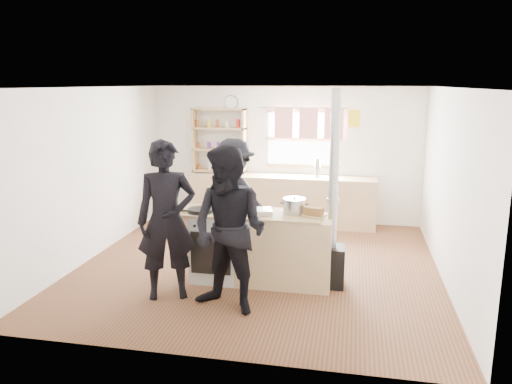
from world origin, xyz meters
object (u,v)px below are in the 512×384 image
(cooking_island, at_px, (261,247))
(roast_tray, at_px, (258,211))
(stockpot_counter, at_px, (294,206))
(person_near_right, at_px, (229,231))
(person_far, at_px, (234,199))
(skillet_greens, at_px, (200,210))
(thermos, at_px, (317,169))
(stockpot_stove, at_px, (229,203))
(bread_board, at_px, (314,213))
(flue_heater, at_px, (332,237))
(person_near_left, at_px, (167,220))

(cooking_island, xyz_separation_m, roast_tray, (-0.03, -0.07, 0.50))
(stockpot_counter, distance_m, person_near_right, 1.13)
(roast_tray, relative_size, person_far, 0.23)
(stockpot_counter, relative_size, person_far, 0.17)
(skillet_greens, bearing_deg, thermos, 66.30)
(skillet_greens, distance_m, roast_tray, 0.74)
(person_near_right, bearing_deg, stockpot_stove, 123.55)
(cooking_island, relative_size, bread_board, 6.08)
(cooking_island, height_order, flue_heater, flue_heater)
(thermos, relative_size, cooking_island, 0.16)
(roast_tray, relative_size, bread_board, 1.27)
(cooking_island, height_order, person_near_right, person_near_right)
(person_near_left, bearing_deg, roast_tray, 10.09)
(stockpot_stove, bearing_deg, bread_board, -8.19)
(thermos, bearing_deg, bread_board, -86.43)
(skillet_greens, xyz_separation_m, person_near_right, (0.58, -0.78, -0.01))
(person_near_left, bearing_deg, flue_heater, -1.02)
(stockpot_stove, bearing_deg, roast_tray, -22.27)
(skillet_greens, relative_size, stockpot_stove, 1.67)
(person_near_left, distance_m, person_far, 1.63)
(person_near_right, bearing_deg, stockpot_counter, 76.56)
(skillet_greens, relative_size, bread_board, 1.23)
(bread_board, relative_size, flue_heater, 0.13)
(skillet_greens, bearing_deg, flue_heater, 5.76)
(thermos, height_order, person_near_left, person_near_left)
(stockpot_stove, bearing_deg, cooking_island, -12.65)
(person_near_left, bearing_deg, thermos, 44.70)
(roast_tray, distance_m, bread_board, 0.71)
(stockpot_stove, xyz_separation_m, person_near_right, (0.26, -1.00, -0.07))
(thermos, distance_m, bread_board, 2.84)
(skillet_greens, height_order, stockpot_stove, stockpot_stove)
(person_near_left, bearing_deg, person_near_right, -36.83)
(roast_tray, bearing_deg, person_near_right, -100.81)
(roast_tray, relative_size, stockpot_counter, 1.39)
(cooking_island, distance_m, bread_board, 0.85)
(cooking_island, bearing_deg, stockpot_counter, 7.19)
(cooking_island, bearing_deg, roast_tray, -115.29)
(flue_heater, bearing_deg, thermos, 98.39)
(skillet_greens, distance_m, flue_heater, 1.71)
(thermos, xyz_separation_m, roast_tray, (-0.53, -2.84, -0.09))
(roast_tray, xyz_separation_m, person_near_left, (-0.98, -0.61, -0.01))
(person_near_right, bearing_deg, flue_heater, 59.87)
(stockpot_stove, distance_m, bread_board, 1.14)
(bread_board, bearing_deg, person_far, 142.84)
(stockpot_counter, bearing_deg, flue_heater, -1.26)
(stockpot_counter, height_order, person_near_left, person_near_left)
(flue_heater, relative_size, person_near_right, 1.32)
(thermos, bearing_deg, person_near_left, -113.74)
(cooking_island, xyz_separation_m, flue_heater, (0.90, 0.04, 0.18))
(thermos, bearing_deg, person_far, -119.95)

